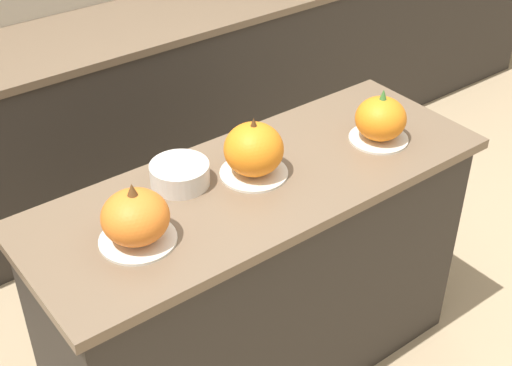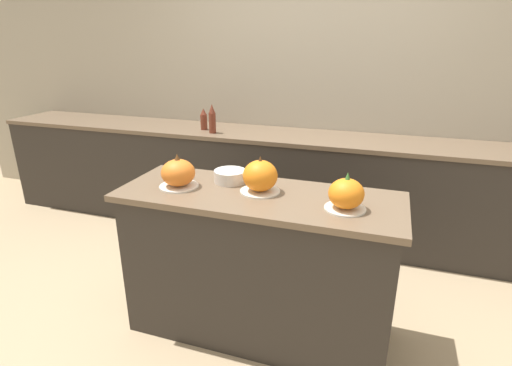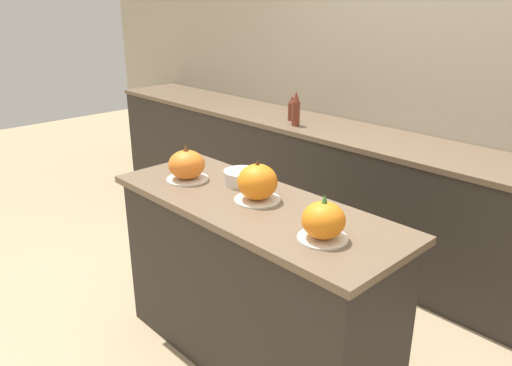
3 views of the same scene
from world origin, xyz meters
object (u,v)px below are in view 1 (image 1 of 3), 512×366
(pumpkin_cake_center, at_px, (254,151))
(mixing_bowl, at_px, (180,174))
(pumpkin_cake_left, at_px, (136,218))
(pumpkin_cake_right, at_px, (381,120))

(pumpkin_cake_center, xyz_separation_m, mixing_bowl, (-0.21, 0.10, -0.05))
(pumpkin_cake_left, bearing_deg, pumpkin_cake_right, -1.26)
(pumpkin_cake_left, relative_size, pumpkin_cake_right, 1.08)
(pumpkin_cake_left, bearing_deg, pumpkin_cake_center, 8.66)
(pumpkin_cake_right, bearing_deg, pumpkin_cake_left, 178.74)
(pumpkin_cake_left, height_order, pumpkin_cake_right, pumpkin_cake_left)
(pumpkin_cake_left, xyz_separation_m, pumpkin_cake_center, (0.46, 0.07, 0.01))
(mixing_bowl, bearing_deg, pumpkin_cake_left, -145.86)
(pumpkin_cake_left, xyz_separation_m, mixing_bowl, (0.24, 0.17, -0.04))
(pumpkin_cake_right, bearing_deg, mixing_bowl, 164.76)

